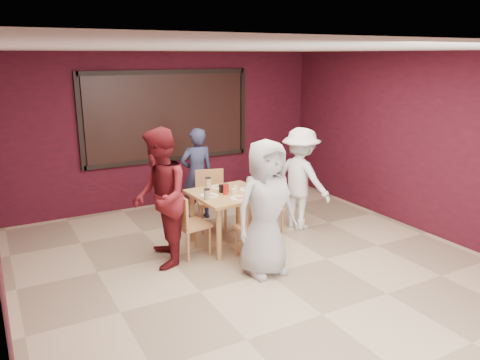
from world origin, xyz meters
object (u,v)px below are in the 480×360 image
diner_front (266,208)px  diner_back (197,174)px  chair_front (257,225)px  chair_left (187,221)px  chair_right (271,204)px  dining_table (229,199)px  chair_back (211,196)px  diner_left (160,198)px  diner_right (300,179)px

diner_front → diner_back: 2.35m
chair_front → chair_left: same height
chair_left → diner_front: bearing=-54.9°
chair_front → chair_right: size_ratio=1.11×
diner_front → dining_table: bearing=86.3°
dining_table → chair_back: 0.78m
chair_left → diner_left: size_ratio=0.49×
chair_right → diner_front: (-0.84, -1.17, 0.41)m
chair_front → diner_back: bearing=90.2°
chair_back → diner_right: 1.47m
diner_front → chair_right: bearing=52.2°
dining_table → diner_back: bearing=87.3°
chair_left → diner_left: (-0.39, -0.06, 0.41)m
diner_back → dining_table: bearing=91.6°
chair_right → diner_right: (0.53, -0.03, 0.36)m
chair_left → chair_right: bearing=7.7°
chair_back → diner_back: size_ratio=0.60×
chair_right → dining_table: bearing=-171.8°
chair_right → diner_right: size_ratio=0.50×
diner_front → diner_left: 1.40m
chair_right → diner_front: bearing=-125.6°
chair_front → dining_table: bearing=95.5°
chair_back → diner_back: 0.58m
chair_front → diner_right: 1.52m
dining_table → diner_front: 1.07m
chair_left → diner_right: size_ratio=0.55×
chair_back → chair_left: chair_back is taller
diner_left → chair_back: bearing=143.4°
diner_back → diner_left: size_ratio=0.85×
chair_left → diner_left: 0.57m
diner_front → diner_right: 1.78m
chair_front → chair_left: 0.98m
chair_left → diner_back: 1.60m
chair_right → chair_back: bearing=138.9°
chair_left → diner_right: diner_right is taller
dining_table → chair_right: dining_table is taller
chair_right → chair_front: bearing=-132.8°
chair_left → diner_back: (0.77, 1.38, 0.27)m
chair_front → diner_back: size_ratio=0.58×
chair_front → diner_back: (-0.01, 1.98, 0.27)m
chair_back → chair_left: 1.15m
diner_left → diner_right: size_ratio=1.13×
dining_table → chair_front: dining_table is taller
diner_back → diner_right: diner_right is taller
diner_right → diner_front: bearing=111.1°
chair_back → diner_left: bearing=-142.0°
dining_table → diner_left: size_ratio=0.58×
dining_table → diner_front: (-0.03, -1.05, 0.18)m
dining_table → diner_front: size_ratio=0.61×
chair_back → diner_front: bearing=-93.0°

